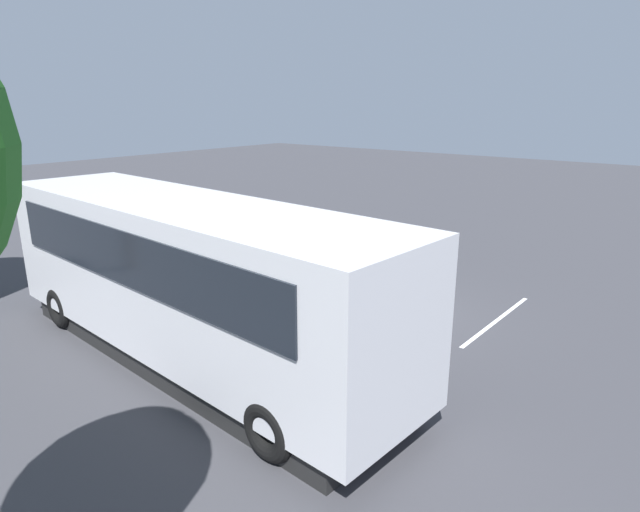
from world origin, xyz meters
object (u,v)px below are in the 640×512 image
at_px(spectator_centre, 264,272).
at_px(stunt_motorcycle, 336,235).
at_px(traffic_cone, 374,268).
at_px(spectator_left, 301,277).
at_px(tour_bus, 188,282).
at_px(parked_motorcycle_silver, 363,334).
at_px(spectator_far_left, 337,287).

distance_m(spectator_centre, stunt_motorcycle, 4.18).
bearing_deg(traffic_cone, stunt_motorcycle, -8.42).
distance_m(spectator_left, traffic_cone, 3.94).
relative_size(spectator_left, spectator_centre, 1.10).
bearing_deg(traffic_cone, spectator_centre, 78.45).
distance_m(spectator_left, stunt_motorcycle, 4.55).
xyz_separation_m(tour_bus, spectator_centre, (0.71, -2.85, -0.67)).
distance_m(spectator_centre, traffic_cone, 4.00).
bearing_deg(traffic_cone, tour_bus, 89.37).
height_order(spectator_left, parked_motorcycle_silver, spectator_left).
xyz_separation_m(spectator_left, parked_motorcycle_silver, (-2.19, 0.61, -0.61)).
height_order(spectator_far_left, parked_motorcycle_silver, spectator_far_left).
distance_m(spectator_far_left, traffic_cone, 3.96).
bearing_deg(parked_motorcycle_silver, spectator_centre, -9.87).
distance_m(tour_bus, stunt_motorcycle, 7.15).
xyz_separation_m(spectator_far_left, spectator_centre, (2.11, 0.20, -0.01)).
height_order(tour_bus, traffic_cone, tour_bus).
bearing_deg(tour_bus, stunt_motorcycle, -77.52).
bearing_deg(tour_bus, traffic_cone, -90.63).
xyz_separation_m(tour_bus, stunt_motorcycle, (1.54, -6.95, -0.65)).
xyz_separation_m(spectator_centre, parked_motorcycle_silver, (-3.37, 0.59, -0.50)).
height_order(spectator_left, traffic_cone, spectator_left).
relative_size(stunt_motorcycle, traffic_cone, 3.09).
bearing_deg(spectator_far_left, traffic_cone, -70.18).
xyz_separation_m(spectator_far_left, traffic_cone, (1.32, -3.67, -0.69)).
xyz_separation_m(tour_bus, traffic_cone, (-0.07, -6.72, -1.34)).
xyz_separation_m(spectator_left, spectator_centre, (1.18, 0.02, -0.11)).
distance_m(spectator_far_left, spectator_left, 0.95).
distance_m(tour_bus, spectator_far_left, 3.42).
bearing_deg(tour_bus, parked_motorcycle_silver, -139.53).
bearing_deg(traffic_cone, spectator_far_left, 109.82).
height_order(spectator_left, spectator_centre, spectator_left).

